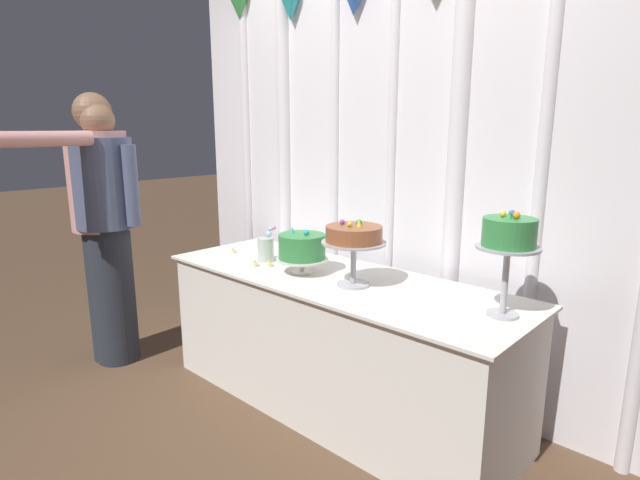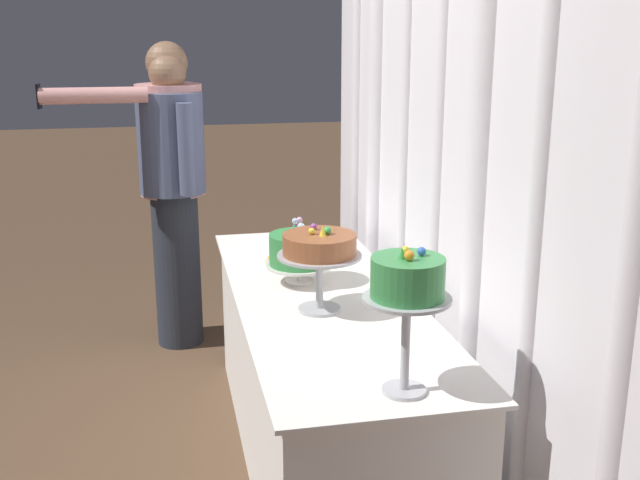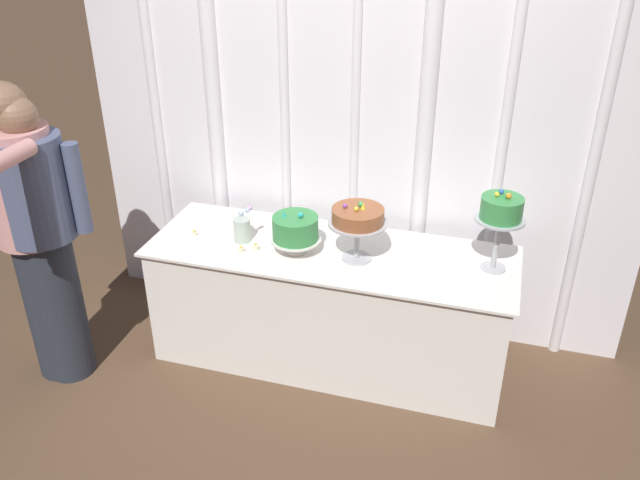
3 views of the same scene
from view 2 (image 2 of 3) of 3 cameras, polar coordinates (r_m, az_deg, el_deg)
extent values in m
plane|color=brown|center=(3.38, -1.52, -16.15)|extent=(24.00, 24.00, 0.00)
cube|color=white|center=(3.07, 9.20, 6.43)|extent=(3.32, 0.04, 2.60)
cylinder|color=white|center=(4.26, 2.78, 9.08)|extent=(0.06, 0.06, 2.60)
cylinder|color=white|center=(3.88, 4.29, 8.42)|extent=(0.10, 0.10, 2.60)
cylinder|color=white|center=(3.45, 6.37, 7.51)|extent=(0.06, 0.06, 2.60)
cylinder|color=white|center=(3.06, 8.85, 6.40)|extent=(0.05, 0.05, 2.60)
cylinder|color=white|center=(2.69, 11.84, 5.03)|extent=(0.10, 0.10, 2.60)
cylinder|color=white|center=(2.31, 16.02, 3.10)|extent=(0.06, 0.06, 2.60)
cylinder|color=white|center=(1.92, 22.48, 0.07)|extent=(0.06, 0.06, 2.60)
cube|color=white|center=(3.22, 0.22, -10.48)|extent=(2.00, 0.65, 0.72)
cube|color=white|center=(3.08, 0.22, -4.30)|extent=(2.05, 0.70, 0.01)
cylinder|color=silver|center=(3.23, -1.55, -3.09)|extent=(0.12, 0.12, 0.01)
cylinder|color=silver|center=(3.22, -1.55, -2.48)|extent=(0.02, 0.02, 0.06)
cylinder|color=silver|center=(3.21, -1.56, -1.89)|extent=(0.28, 0.28, 0.01)
cylinder|color=#388E47|center=(3.19, -1.57, -0.69)|extent=(0.25, 0.25, 0.13)
sphere|color=#2DB2B7|center=(3.14, -1.43, 0.56)|extent=(0.03, 0.03, 0.03)
cone|color=#2DB2B7|center=(3.22, -1.95, 0.98)|extent=(0.02, 0.02, 0.03)
cylinder|color=#B2B2B7|center=(2.92, -0.04, -5.15)|extent=(0.16, 0.16, 0.01)
cylinder|color=#B2B2B7|center=(2.88, -0.04, -3.17)|extent=(0.03, 0.03, 0.20)
cylinder|color=#B2B2B7|center=(2.85, -0.04, -1.17)|extent=(0.32, 0.32, 0.01)
cylinder|color=#995633|center=(2.84, -0.04, -0.32)|extent=(0.28, 0.28, 0.08)
cone|color=yellow|center=(2.80, 0.21, 0.68)|extent=(0.03, 0.03, 0.04)
sphere|color=green|center=(2.82, 0.55, 0.72)|extent=(0.03, 0.03, 0.03)
sphere|color=purple|center=(2.89, -0.48, 1.01)|extent=(0.03, 0.03, 0.03)
sphere|color=yellow|center=(2.82, -0.62, 0.66)|extent=(0.03, 0.03, 0.03)
cylinder|color=#B2B2B7|center=(2.31, 6.27, -11.06)|extent=(0.13, 0.13, 0.01)
cylinder|color=#B2B2B7|center=(2.25, 6.38, -7.78)|extent=(0.03, 0.03, 0.28)
cylinder|color=#B2B2B7|center=(2.20, 6.49, -4.36)|extent=(0.26, 0.26, 0.01)
cylinder|color=#388E47|center=(2.18, 6.54, -2.79)|extent=(0.21, 0.21, 0.12)
sphere|color=orange|center=(2.13, 6.66, -1.15)|extent=(0.03, 0.03, 0.03)
sphere|color=blue|center=(2.18, 7.58, -0.85)|extent=(0.03, 0.03, 0.03)
sphere|color=yellow|center=(2.18, 6.36, -0.77)|extent=(0.03, 0.03, 0.03)
cone|color=green|center=(2.14, 6.12, -0.94)|extent=(0.02, 0.02, 0.03)
cylinder|color=#B2C1B2|center=(3.52, -2.07, -0.43)|extent=(0.10, 0.10, 0.14)
sphere|color=silver|center=(3.46, -1.88, 1.43)|extent=(0.03, 0.03, 0.03)
sphere|color=#CC9EC6|center=(3.45, -1.54, 1.52)|extent=(0.03, 0.03, 0.03)
sphere|color=silver|center=(3.53, -1.42, 1.01)|extent=(0.03, 0.03, 0.03)
cylinder|color=beige|center=(3.82, -2.98, -0.12)|extent=(0.04, 0.04, 0.02)
sphere|color=#F9CC4C|center=(3.82, -2.99, 0.14)|extent=(0.01, 0.01, 0.01)
cylinder|color=beige|center=(3.49, -3.84, -1.63)|extent=(0.04, 0.04, 0.02)
sphere|color=#F9CC4C|center=(3.48, -3.85, -1.32)|extent=(0.01, 0.01, 0.01)
cylinder|color=beige|center=(3.43, -2.88, -1.90)|extent=(0.04, 0.04, 0.02)
sphere|color=#F9CC4C|center=(3.43, -2.88, -1.57)|extent=(0.01, 0.01, 0.01)
cylinder|color=#282D38|center=(4.45, -10.58, -2.12)|extent=(0.33, 0.33, 0.89)
cylinder|color=#4C5675|center=(4.29, -11.05, 7.10)|extent=(0.46, 0.46, 0.55)
sphere|color=#846047|center=(4.26, -11.31, 12.10)|extent=(0.20, 0.20, 0.20)
cube|color=#664C84|center=(4.29, -13.26, 7.35)|extent=(0.04, 0.02, 0.35)
cylinder|color=#4C5675|center=(4.50, -12.03, 7.34)|extent=(0.08, 0.08, 0.48)
cylinder|color=#4C5675|center=(4.09, -9.96, 6.65)|extent=(0.08, 0.08, 0.48)
cylinder|color=#282D38|center=(4.52, -10.59, -2.02)|extent=(0.35, 0.35, 0.87)
cylinder|color=#D6938E|center=(4.36, -11.07, 7.32)|extent=(0.49, 0.49, 0.61)
sphere|color=#846047|center=(4.32, -11.36, 12.84)|extent=(0.23, 0.23, 0.23)
cube|color=#334284|center=(4.35, -13.26, 7.60)|extent=(0.04, 0.02, 0.39)
cylinder|color=#D6938E|center=(4.55, -9.77, 7.69)|extent=(0.08, 0.08, 0.54)
cylinder|color=#D6938E|center=(4.14, -16.48, 10.29)|extent=(0.08, 0.54, 0.08)
cube|color=black|center=(4.17, -20.22, 10.01)|extent=(0.06, 0.02, 0.12)
camera|label=1|loc=(1.77, -58.92, -0.73)|focal=28.32mm
camera|label=3|loc=(3.24, -66.99, 19.99)|focal=36.81mm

